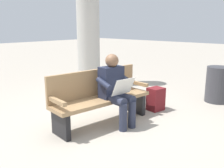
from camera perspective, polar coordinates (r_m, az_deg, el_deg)
The scene contains 6 objects.
ground_plane at distance 4.31m, azimuth -2.13°, elevation -8.93°, with size 40.00×40.00×0.00m, color #A89E8E.
bench_near at distance 4.21m, azimuth -2.79°, elevation -2.87°, with size 1.84×0.68×0.90m.
person_seated at distance 4.09m, azimuth 0.84°, elevation -0.90°, with size 0.60×0.60×1.18m.
backpack at distance 4.96m, azimuth 9.90°, elevation -3.41°, with size 0.33×0.33×0.45m.
support_pillar at distance 6.99m, azimuth -5.54°, elevation 15.04°, with size 0.62×0.62×3.69m, color #B2AFA8.
trash_bin at distance 5.83m, azimuth 22.98°, elevation -0.10°, with size 0.49×0.49×0.77m, color #38383D.
Camera 1 is at (2.83, 2.81, 1.64)m, focal length 39.98 mm.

